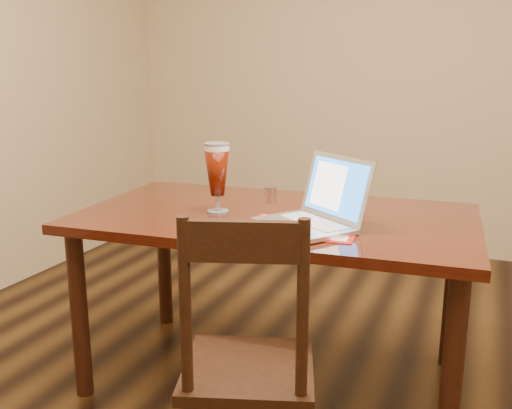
% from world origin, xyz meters
% --- Properties ---
extents(dining_table, '(1.68, 1.02, 1.05)m').
position_xyz_m(dining_table, '(-0.30, 0.37, 0.68)').
color(dining_table, '#471409').
rests_on(dining_table, ground).
extents(dining_chair, '(0.51, 0.50, 0.96)m').
position_xyz_m(dining_chair, '(-0.14, -0.31, 0.45)').
color(dining_chair, black).
rests_on(dining_chair, ground).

